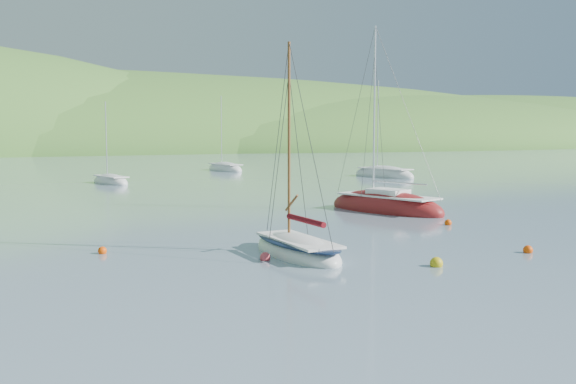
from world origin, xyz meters
name	(u,v)px	position (x,y,z in m)	size (l,w,h in m)	color
ground	(385,274)	(0.00, 0.00, 0.00)	(700.00, 700.00, 0.00)	gray
shoreline_hills	(24,149)	(-9.66, 172.42, 0.00)	(690.00, 135.00, 56.00)	#336827
daysailer_white	(297,250)	(-1.52, 4.55, 0.22)	(2.69, 6.39, 9.62)	silver
sloop_red	(386,208)	(9.74, 15.67, 0.24)	(5.81, 9.29, 13.00)	maroon
distant_sloop_a	(111,182)	(-3.66, 45.19, 0.16)	(3.87, 6.53, 8.80)	silver
distant_sloop_b	(225,169)	(12.87, 59.98, 0.18)	(4.03, 7.79, 10.58)	silver
distant_sloop_d	(384,175)	(25.93, 42.16, 0.20)	(5.23, 8.74, 11.78)	silver
mooring_buoys	(377,250)	(1.87, 3.64, 0.12)	(19.15, 9.23, 0.51)	gold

